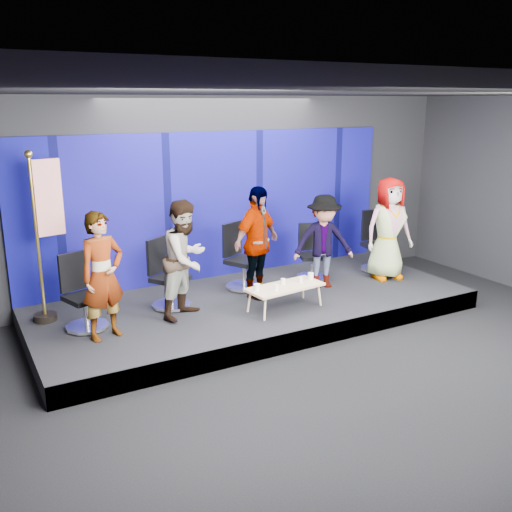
% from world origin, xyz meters
% --- Properties ---
extents(ground, '(10.00, 10.00, 0.00)m').
position_xyz_m(ground, '(0.00, 0.00, 0.00)').
color(ground, black).
rests_on(ground, ground).
extents(room_walls, '(10.02, 8.02, 3.51)m').
position_xyz_m(room_walls, '(0.00, 0.00, 2.43)').
color(room_walls, black).
rests_on(room_walls, ground).
extents(riser, '(7.00, 3.00, 0.30)m').
position_xyz_m(riser, '(0.00, 2.50, 0.15)').
color(riser, black).
rests_on(riser, ground).
extents(backdrop, '(7.00, 0.08, 2.60)m').
position_xyz_m(backdrop, '(0.00, 3.95, 1.60)').
color(backdrop, '#080864').
rests_on(backdrop, riser).
extents(chair_a, '(0.76, 0.76, 1.07)m').
position_xyz_m(chair_a, '(-2.69, 2.58, 0.65)').
color(chair_a, silver).
rests_on(chair_a, riser).
extents(panelist_a, '(0.73, 0.59, 1.74)m').
position_xyz_m(panelist_a, '(-2.51, 2.11, 1.17)').
color(panelist_a, black).
rests_on(panelist_a, riser).
extents(chair_b, '(0.84, 0.84, 1.08)m').
position_xyz_m(chair_b, '(-1.35, 2.82, 0.65)').
color(chair_b, silver).
rests_on(chair_b, riser).
extents(panelist_b, '(1.07, 1.01, 1.75)m').
position_xyz_m(panelist_b, '(-1.23, 2.33, 1.17)').
color(panelist_b, black).
rests_on(panelist_b, riser).
extents(chair_c, '(0.84, 0.84, 1.12)m').
position_xyz_m(chair_c, '(0.08, 3.09, 0.67)').
color(chair_c, silver).
rests_on(chair_c, riser).
extents(panelist_c, '(1.15, 0.84, 1.82)m').
position_xyz_m(panelist_c, '(0.10, 2.59, 1.21)').
color(panelist_c, black).
rests_on(panelist_c, riser).
extents(chair_d, '(0.71, 0.71, 0.99)m').
position_xyz_m(chair_d, '(1.44, 2.97, 0.62)').
color(chair_d, silver).
rests_on(chair_d, riser).
extents(panelist_d, '(1.17, 0.91, 1.60)m').
position_xyz_m(panelist_d, '(1.33, 2.48, 1.10)').
color(panelist_d, black).
rests_on(panelist_d, riser).
extents(chair_e, '(0.73, 0.73, 1.13)m').
position_xyz_m(chair_e, '(2.81, 2.81, 0.67)').
color(chair_e, silver).
rests_on(chair_e, riser).
extents(panelist_e, '(0.98, 0.72, 1.82)m').
position_xyz_m(panelist_e, '(2.63, 2.33, 1.21)').
color(panelist_e, black).
rests_on(panelist_e, riser).
extents(coffee_table, '(1.26, 0.65, 0.37)m').
position_xyz_m(coffee_table, '(0.19, 1.86, 0.64)').
color(coffee_table, tan).
rests_on(coffee_table, riser).
extents(mug_a, '(0.09, 0.09, 0.11)m').
position_xyz_m(mug_a, '(-0.31, 1.86, 0.73)').
color(mug_a, silver).
rests_on(mug_a, coffee_table).
extents(mug_b, '(0.08, 0.08, 0.09)m').
position_xyz_m(mug_b, '(-0.04, 1.73, 0.72)').
color(mug_b, silver).
rests_on(mug_b, coffee_table).
extents(mug_c, '(0.07, 0.07, 0.09)m').
position_xyz_m(mug_c, '(0.21, 1.95, 0.72)').
color(mug_c, silver).
rests_on(mug_c, coffee_table).
extents(mug_d, '(0.07, 0.07, 0.09)m').
position_xyz_m(mug_d, '(0.49, 1.89, 0.72)').
color(mug_d, silver).
rests_on(mug_d, coffee_table).
extents(mug_e, '(0.09, 0.09, 0.11)m').
position_xyz_m(mug_e, '(0.72, 1.95, 0.73)').
color(mug_e, silver).
rests_on(mug_e, coffee_table).
extents(flag_stand, '(0.57, 0.33, 2.47)m').
position_xyz_m(flag_stand, '(-3.01, 3.15, 1.61)').
color(flag_stand, black).
rests_on(flag_stand, riser).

